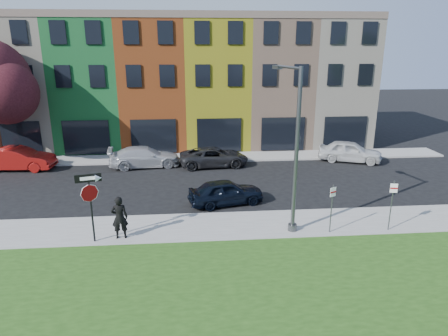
{
  "coord_description": "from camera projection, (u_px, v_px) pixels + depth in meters",
  "views": [
    {
      "loc": [
        -2.19,
        -13.94,
        8.19
      ],
      "look_at": [
        -0.66,
        4.0,
        2.61
      ],
      "focal_mm": 32.0,
      "sensor_mm": 36.0,
      "label": 1
    }
  ],
  "objects": [
    {
      "name": "ground",
      "position": [
        249.0,
        260.0,
        15.87
      ],
      "size": [
        120.0,
        120.0,
        0.0
      ],
      "primitive_type": "plane",
      "color": "black",
      "rests_on": "ground"
    },
    {
      "name": "sidewalk_near",
      "position": [
        282.0,
        224.0,
        18.87
      ],
      "size": [
        40.0,
        3.0,
        0.12
      ],
      "primitive_type": "cube",
      "color": "gray",
      "rests_on": "ground"
    },
    {
      "name": "sidewalk_far",
      "position": [
        180.0,
        158.0,
        29.88
      ],
      "size": [
        40.0,
        2.4,
        0.12
      ],
      "primitive_type": "cube",
      "color": "gray",
      "rests_on": "ground"
    },
    {
      "name": "rowhouse_block",
      "position": [
        186.0,
        83.0,
        34.35
      ],
      "size": [
        30.0,
        10.12,
        10.0
      ],
      "color": "#BFB59E",
      "rests_on": "ground"
    },
    {
      "name": "stop_sign",
      "position": [
        90.0,
        194.0,
        16.46
      ],
      "size": [
        1.03,
        0.29,
        3.03
      ],
      "rotation": [
        0.0,
        0.0,
        0.24
      ],
      "color": "black",
      "rests_on": "sidewalk_near"
    },
    {
      "name": "man",
      "position": [
        120.0,
        217.0,
        17.15
      ],
      "size": [
        0.78,
        0.58,
        1.91
      ],
      "primitive_type": "imported",
      "rotation": [
        0.0,
        0.0,
        3.23
      ],
      "color": "black",
      "rests_on": "sidewalk_near"
    },
    {
      "name": "sedan_near",
      "position": [
        226.0,
        192.0,
        21.23
      ],
      "size": [
        3.33,
        4.67,
        1.35
      ],
      "primitive_type": "imported",
      "rotation": [
        0.0,
        0.0,
        1.8
      ],
      "color": "black",
      "rests_on": "ground"
    },
    {
      "name": "parked_car_red",
      "position": [
        18.0,
        159.0,
        27.04
      ],
      "size": [
        2.27,
        4.96,
        1.56
      ],
      "primitive_type": "imported",
      "rotation": [
        0.0,
        0.0,
        1.51
      ],
      "color": "maroon",
      "rests_on": "ground"
    },
    {
      "name": "parked_car_silver",
      "position": [
        145.0,
        157.0,
        27.77
      ],
      "size": [
        3.3,
        5.42,
        1.42
      ],
      "primitive_type": "imported",
      "rotation": [
        0.0,
        0.0,
        1.71
      ],
      "color": "#A8A8AD",
      "rests_on": "ground"
    },
    {
      "name": "parked_car_dark",
      "position": [
        214.0,
        157.0,
        27.92
      ],
      "size": [
        2.98,
        5.13,
        1.33
      ],
      "primitive_type": "imported",
      "rotation": [
        0.0,
        0.0,
        1.65
      ],
      "color": "black",
      "rests_on": "ground"
    },
    {
      "name": "parked_car_white",
      "position": [
        350.0,
        151.0,
        29.01
      ],
      "size": [
        4.81,
        5.68,
        1.52
      ],
      "primitive_type": "imported",
      "rotation": [
        0.0,
        0.0,
        1.2
      ],
      "color": "silver",
      "rests_on": "ground"
    },
    {
      "name": "street_lamp",
      "position": [
        294.0,
        151.0,
        17.23
      ],
      "size": [
        0.92,
        2.53,
        7.24
      ],
      "rotation": [
        0.0,
        0.0,
        0.25
      ],
      "color": "#4A4C4F",
      "rests_on": "sidewalk_near"
    },
    {
      "name": "parking_sign_a",
      "position": [
        332.0,
        203.0,
        17.54
      ],
      "size": [
        0.3,
        0.17,
        2.24
      ],
      "rotation": [
        0.0,
        0.0,
        0.43
      ],
      "color": "#4A4C4F",
      "rests_on": "sidewalk_near"
    },
    {
      "name": "parking_sign_b",
      "position": [
        392.0,
        200.0,
        17.74
      ],
      "size": [
        0.32,
        0.12,
        2.35
      ],
      "rotation": [
        0.0,
        0.0,
        -0.23
      ],
      "color": "#4A4C4F",
      "rests_on": "sidewalk_near"
    }
  ]
}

